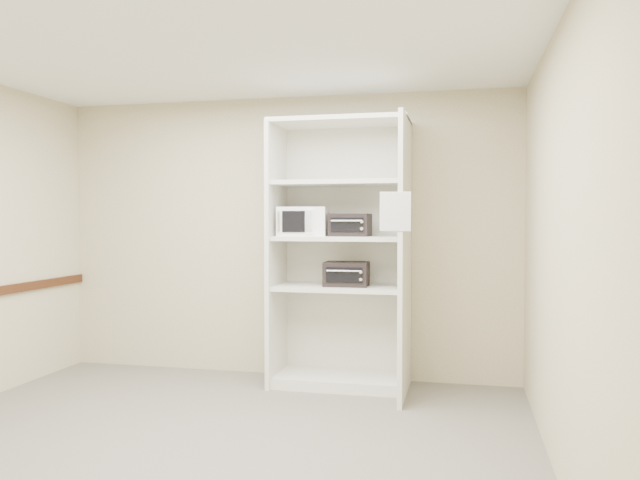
% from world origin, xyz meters
% --- Properties ---
extents(floor, '(4.50, 4.00, 0.01)m').
position_xyz_m(floor, '(0.00, 0.00, 0.00)').
color(floor, '#655F56').
rests_on(floor, ground).
extents(ceiling, '(4.50, 4.00, 0.01)m').
position_xyz_m(ceiling, '(0.00, 0.00, 2.70)').
color(ceiling, white).
extents(wall_back, '(4.50, 0.02, 2.70)m').
position_xyz_m(wall_back, '(0.00, 2.00, 1.35)').
color(wall_back, beige).
rests_on(wall_back, ground).
extents(wall_right, '(0.02, 4.00, 2.70)m').
position_xyz_m(wall_right, '(2.25, 0.00, 1.35)').
color(wall_right, beige).
rests_on(wall_right, ground).
extents(shelving_unit, '(1.24, 0.92, 2.42)m').
position_xyz_m(shelving_unit, '(0.67, 1.70, 1.13)').
color(shelving_unit, silver).
rests_on(shelving_unit, floor).
extents(microwave, '(0.47, 0.37, 0.26)m').
position_xyz_m(microwave, '(0.28, 1.66, 1.50)').
color(microwave, white).
rests_on(microwave, shelving_unit).
extents(toaster_oven_upper, '(0.36, 0.28, 0.20)m').
position_xyz_m(toaster_oven_upper, '(0.72, 1.66, 1.47)').
color(toaster_oven_upper, black).
rests_on(toaster_oven_upper, shelving_unit).
extents(toaster_oven_lower, '(0.40, 0.31, 0.22)m').
position_xyz_m(toaster_oven_lower, '(0.68, 1.68, 1.03)').
color(toaster_oven_lower, black).
rests_on(toaster_oven_lower, shelving_unit).
extents(paper_sign, '(0.24, 0.01, 0.30)m').
position_xyz_m(paper_sign, '(1.18, 1.07, 1.59)').
color(paper_sign, white).
rests_on(paper_sign, shelving_unit).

